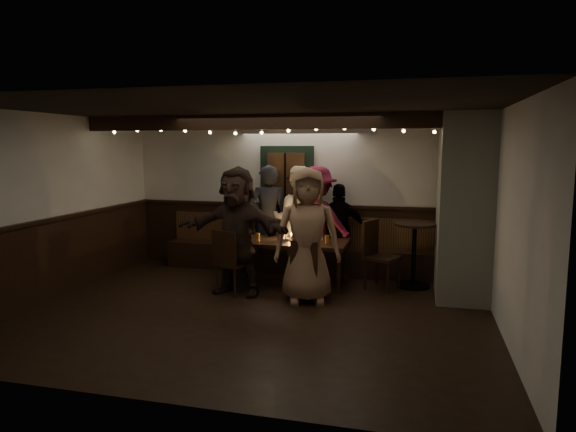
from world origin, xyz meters
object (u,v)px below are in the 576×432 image
(person_e, at_px, (339,230))
(person_g, at_px, (307,235))
(person_a, at_px, (240,227))
(person_d, at_px, (317,222))
(person_b, at_px, (268,219))
(chair_near_left, at_px, (229,258))
(person_f, at_px, (237,231))
(high_top, at_px, (414,247))
(person_c, at_px, (297,220))
(chair_near_right, at_px, (306,267))
(dining_table, at_px, (285,244))
(chair_end, at_px, (377,250))

(person_e, relative_size, person_g, 0.82)
(person_a, distance_m, person_d, 1.36)
(person_d, bearing_deg, person_b, 5.51)
(chair_near_left, relative_size, person_f, 0.51)
(chair_near_left, height_order, high_top, high_top)
(chair_near_left, distance_m, person_a, 1.50)
(person_a, height_order, person_d, person_d)
(high_top, bearing_deg, chair_near_left, -157.12)
(chair_near_left, relative_size, high_top, 0.96)
(person_d, xyz_separation_m, person_e, (0.36, 0.12, -0.14))
(person_a, relative_size, person_c, 0.84)
(chair_near_right, xyz_separation_m, person_f, (-1.06, 0.14, 0.45))
(dining_table, relative_size, chair_near_right, 2.24)
(person_a, xyz_separation_m, person_g, (1.51, -1.49, 0.17))
(chair_near_right, relative_size, person_d, 0.47)
(dining_table, height_order, person_f, person_f)
(high_top, distance_m, person_e, 1.30)
(person_d, height_order, person_f, person_f)
(person_f, bearing_deg, chair_near_left, -132.56)
(person_g, bearing_deg, dining_table, 108.54)
(person_a, bearing_deg, person_g, 159.91)
(person_c, relative_size, person_d, 1.00)
(dining_table, relative_size, person_b, 1.06)
(person_c, bearing_deg, person_d, 156.54)
(dining_table, distance_m, person_g, 1.00)
(person_a, height_order, person_g, person_g)
(person_e, xyz_separation_m, person_f, (-1.28, -1.45, 0.16))
(chair_near_left, bearing_deg, high_top, 22.88)
(chair_end, height_order, person_a, person_a)
(dining_table, relative_size, chair_near_left, 2.04)
(person_a, bearing_deg, person_f, 132.45)
(chair_near_right, distance_m, person_e, 1.63)
(chair_near_right, bearing_deg, dining_table, 122.54)
(chair_near_right, bearing_deg, high_top, 38.91)
(chair_near_right, relative_size, person_c, 0.47)
(dining_table, bearing_deg, person_e, 46.39)
(chair_near_left, bearing_deg, chair_near_right, -3.24)
(chair_near_left, distance_m, person_e, 2.07)
(person_b, distance_m, person_e, 1.23)
(dining_table, distance_m, person_e, 1.08)
(person_b, height_order, person_f, person_f)
(person_b, relative_size, person_f, 0.98)
(chair_near_right, relative_size, chair_end, 0.84)
(chair_near_left, height_order, chair_end, chair_end)
(person_e, relative_size, person_f, 0.82)
(person_d, bearing_deg, person_c, -6.46)
(person_f, bearing_deg, chair_near_right, -0.09)
(person_d, distance_m, person_e, 0.41)
(person_c, bearing_deg, person_a, -2.07)
(chair_end, bearing_deg, person_a, 167.34)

